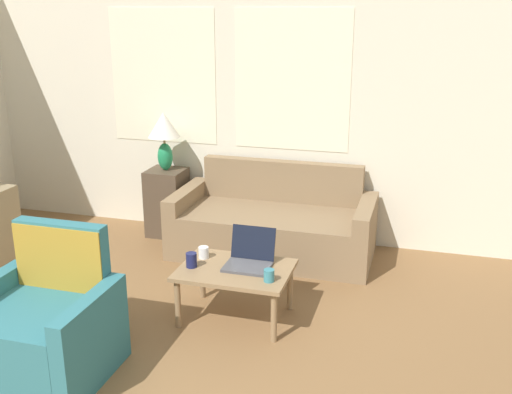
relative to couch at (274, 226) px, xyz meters
name	(u,v)px	position (x,y,z in m)	size (l,w,h in m)	color
wall_back	(234,104)	(-0.53, 0.44, 1.05)	(6.21, 0.06, 2.60)	silver
couch	(274,226)	(0.00, 0.00, 0.00)	(1.83, 0.85, 0.81)	#846B4C
armchair	(45,330)	(-0.89, -2.26, 0.03)	(0.83, 0.72, 0.90)	#2D6B75
side_table	(167,202)	(-1.15, 0.16, 0.08)	(0.36, 0.36, 0.67)	#4C3D2D
table_lamp	(164,131)	(-1.15, 0.16, 0.80)	(0.31, 0.31, 0.57)	#1E8451
coffee_table	(235,274)	(0.04, -1.30, 0.10)	(0.81, 0.59, 0.40)	#8E704C
laptop	(250,258)	(0.13, -1.22, 0.20)	(0.33, 0.32, 0.26)	#47474C
cup_navy	(204,252)	(-0.24, -1.19, 0.19)	(0.08, 0.08, 0.09)	white
cup_yellow	(269,275)	(0.33, -1.44, 0.19)	(0.07, 0.07, 0.09)	teal
cup_white	(191,260)	(-0.27, -1.36, 0.20)	(0.08, 0.08, 0.11)	#191E4C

